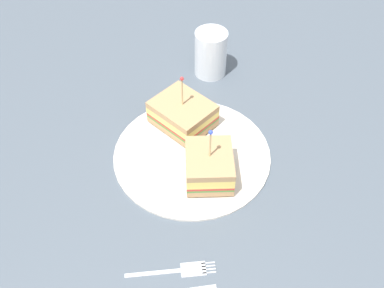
# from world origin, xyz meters

# --- Properties ---
(ground_plane) EXTENTS (1.18, 1.18, 0.02)m
(ground_plane) POSITION_xyz_m (0.00, 0.00, -0.01)
(ground_plane) COLOR #4C5660
(plate) EXTENTS (0.28, 0.28, 0.01)m
(plate) POSITION_xyz_m (0.00, 0.00, 0.00)
(plate) COLOR silver
(plate) RESTS_ON ground_plane
(sandwich_half_front) EXTENTS (0.09, 0.10, 0.11)m
(sandwich_half_front) POSITION_xyz_m (0.03, -0.05, 0.03)
(sandwich_half_front) COLOR tan
(sandwich_half_front) RESTS_ON plate
(sandwich_half_back) EXTENTS (0.13, 0.13, 0.11)m
(sandwich_half_back) POSITION_xyz_m (-0.03, 0.07, 0.03)
(sandwich_half_back) COLOR tan
(sandwich_half_back) RESTS_ON plate
(drink_glass) EXTENTS (0.07, 0.07, 0.10)m
(drink_glass) POSITION_xyz_m (0.01, 0.24, 0.04)
(drink_glass) COLOR silver
(drink_glass) RESTS_ON ground_plane
(fork) EXTENTS (0.13, 0.04, 0.00)m
(fork) POSITION_xyz_m (0.01, -0.22, 0.00)
(fork) COLOR silver
(fork) RESTS_ON ground_plane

